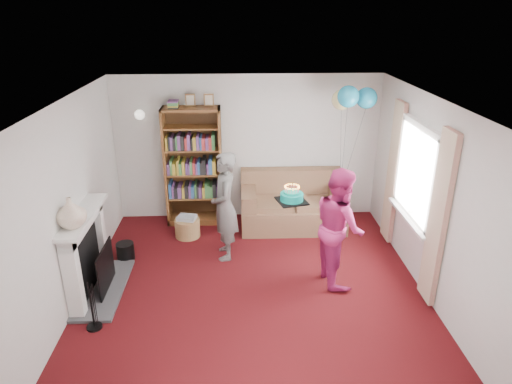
{
  "coord_description": "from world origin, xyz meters",
  "views": [
    {
      "loc": [
        -0.2,
        -5.02,
        3.52
      ],
      "look_at": [
        0.06,
        0.6,
        1.21
      ],
      "focal_mm": 32.0,
      "sensor_mm": 36.0,
      "label": 1
    }
  ],
  "objects_px": {
    "sofa": "(292,206)",
    "person_striped": "(225,206)",
    "bookcase": "(194,168)",
    "birthday_cake": "(292,197)",
    "person_magenta": "(339,226)"
  },
  "relations": [
    {
      "from": "sofa",
      "to": "person_striped",
      "type": "bearing_deg",
      "value": -137.03
    },
    {
      "from": "sofa",
      "to": "bookcase",
      "type": "bearing_deg",
      "value": 172.51
    },
    {
      "from": "sofa",
      "to": "person_striped",
      "type": "distance_m",
      "value": 1.6
    },
    {
      "from": "bookcase",
      "to": "birthday_cake",
      "type": "height_order",
      "value": "bookcase"
    },
    {
      "from": "sofa",
      "to": "birthday_cake",
      "type": "bearing_deg",
      "value": -97.5
    },
    {
      "from": "sofa",
      "to": "birthday_cake",
      "type": "distance_m",
      "value": 1.74
    },
    {
      "from": "person_magenta",
      "to": "birthday_cake",
      "type": "height_order",
      "value": "person_magenta"
    },
    {
      "from": "person_magenta",
      "to": "birthday_cake",
      "type": "relative_size",
      "value": 4.38
    },
    {
      "from": "person_striped",
      "to": "birthday_cake",
      "type": "distance_m",
      "value": 1.09
    },
    {
      "from": "person_striped",
      "to": "birthday_cake",
      "type": "height_order",
      "value": "person_striped"
    },
    {
      "from": "person_magenta",
      "to": "sofa",
      "type": "bearing_deg",
      "value": 5.53
    },
    {
      "from": "person_striped",
      "to": "sofa",
      "type": "bearing_deg",
      "value": 127.49
    },
    {
      "from": "bookcase",
      "to": "person_striped",
      "type": "xyz_separation_m",
      "value": [
        0.54,
        -1.26,
        -0.17
      ]
    },
    {
      "from": "sofa",
      "to": "birthday_cake",
      "type": "height_order",
      "value": "birthday_cake"
    },
    {
      "from": "bookcase",
      "to": "person_magenta",
      "type": "height_order",
      "value": "bookcase"
    }
  ]
}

